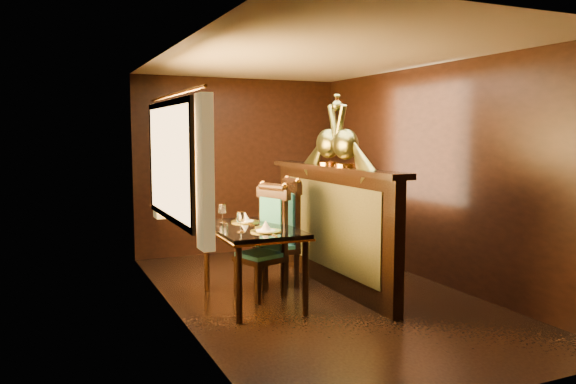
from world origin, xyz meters
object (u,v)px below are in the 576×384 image
object	(u,v)px
dining_table	(252,234)
peacock_left	(346,131)
chair_left	(268,237)
peacock_right	(328,130)
chair_right	(286,229)

from	to	relation	value
dining_table	peacock_left	size ratio (longest dim) A/B	1.72
chair_left	dining_table	bearing A→B (deg)	-166.01
peacock_right	chair_right	bearing A→B (deg)	160.01
peacock_left	peacock_right	world-z (taller)	peacock_right
peacock_left	peacock_right	size ratio (longest dim) A/B	0.99
peacock_left	chair_right	bearing A→B (deg)	129.34
peacock_left	peacock_right	xyz separation A→B (m)	(0.00, 0.38, 0.00)
dining_table	peacock_right	world-z (taller)	peacock_right
chair_left	peacock_right	world-z (taller)	peacock_right
chair_right	peacock_right	distance (m)	1.21
dining_table	chair_right	distance (m)	0.74
dining_table	chair_right	world-z (taller)	chair_right
dining_table	peacock_left	xyz separation A→B (m)	(1.03, -0.10, 1.04)
chair_right	peacock_left	distance (m)	1.31
dining_table	chair_right	size ratio (longest dim) A/B	1.09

